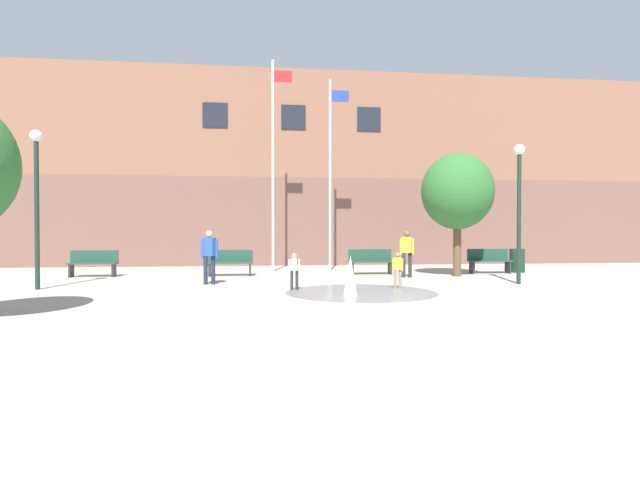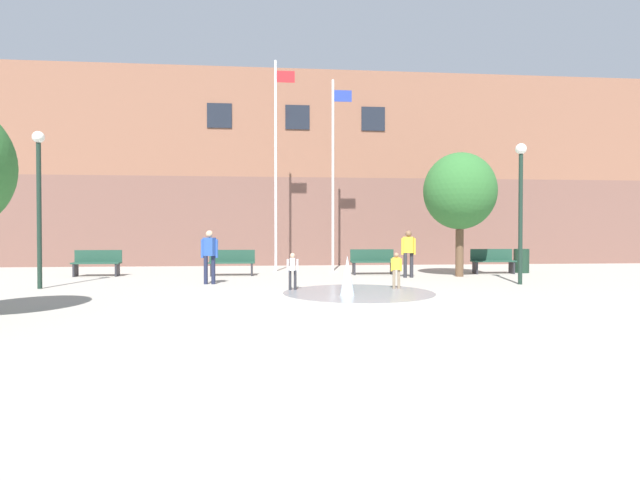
# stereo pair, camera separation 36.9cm
# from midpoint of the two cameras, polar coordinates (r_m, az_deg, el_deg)

# --- Properties ---
(ground_plane) EXTENTS (100.00, 100.00, 0.00)m
(ground_plane) POSITION_cam_midpoint_polar(r_m,az_deg,el_deg) (8.87, 1.71, -9.16)
(ground_plane) COLOR #9E998E
(library_building) EXTENTS (36.00, 6.05, 8.98)m
(library_building) POSITION_cam_midpoint_polar(r_m,az_deg,el_deg) (25.97, -3.90, 7.47)
(library_building) COLOR brown
(library_building) RESTS_ON ground
(splash_fountain) EXTENTS (3.86, 3.86, 0.97)m
(splash_fountain) POSITION_cam_midpoint_polar(r_m,az_deg,el_deg) (12.50, 3.26, -5.05)
(splash_fountain) COLOR gray
(splash_fountain) RESTS_ON ground
(park_bench_far_left) EXTENTS (1.60, 0.44, 0.91)m
(park_bench_far_left) POSITION_cam_midpoint_polar(r_m,az_deg,el_deg) (18.93, -25.00, -2.38)
(park_bench_far_left) COLOR #28282D
(park_bench_far_left) RESTS_ON ground
(park_bench_left_of_flagpoles) EXTENTS (1.60, 0.44, 0.91)m
(park_bench_left_of_flagpoles) POSITION_cam_midpoint_polar(r_m,az_deg,el_deg) (17.82, -10.84, -2.51)
(park_bench_left_of_flagpoles) COLOR #28282D
(park_bench_left_of_flagpoles) RESTS_ON ground
(park_bench_under_left_flagpole) EXTENTS (1.60, 0.44, 0.91)m
(park_bench_under_left_flagpole) POSITION_cam_midpoint_polar(r_m,az_deg,el_deg) (18.21, 5.23, -2.43)
(park_bench_under_left_flagpole) COLOR #28282D
(park_bench_under_left_flagpole) RESTS_ON ground
(park_bench_near_trashcan) EXTENTS (1.60, 0.44, 0.91)m
(park_bench_near_trashcan) POSITION_cam_midpoint_polar(r_m,az_deg,el_deg) (19.55, 18.27, -2.24)
(park_bench_near_trashcan) COLOR #28282D
(park_bench_near_trashcan) RESTS_ON ground
(teen_by_trashcan) EXTENTS (0.50, 0.33, 1.59)m
(teen_by_trashcan) POSITION_cam_midpoint_polar(r_m,az_deg,el_deg) (15.07, -13.22, -1.43)
(teen_by_trashcan) COLOR #1E233D
(teen_by_trashcan) RESTS_ON ground
(adult_near_bench) EXTENTS (0.50, 0.34, 1.59)m
(adult_near_bench) POSITION_cam_midpoint_polar(r_m,az_deg,el_deg) (17.12, 9.30, -1.13)
(adult_near_bench) COLOR #28282D
(adult_near_bench) RESTS_ON ground
(child_running) EXTENTS (0.31, 0.17, 0.99)m
(child_running) POSITION_cam_midpoint_polar(r_m,az_deg,el_deg) (13.73, 8.10, -3.13)
(child_running) COLOR #89755B
(child_running) RESTS_ON ground
(child_in_fountain) EXTENTS (0.31, 0.23, 0.99)m
(child_in_fountain) POSITION_cam_midpoint_polar(r_m,az_deg,el_deg) (13.32, -3.75, -3.25)
(child_in_fountain) COLOR #28282D
(child_in_fountain) RESTS_ON ground
(flagpole_left) EXTENTS (0.80, 0.10, 8.25)m
(flagpole_left) POSITION_cam_midpoint_polar(r_m,az_deg,el_deg) (19.85, -5.86, 9.13)
(flagpole_left) COLOR silver
(flagpole_left) RESTS_ON ground
(flagpole_right) EXTENTS (0.80, 0.10, 7.56)m
(flagpole_right) POSITION_cam_midpoint_polar(r_m,az_deg,el_deg) (19.97, 0.72, 8.06)
(flagpole_right) COLOR silver
(flagpole_right) RESTS_ON ground
(lamp_post_left_lane) EXTENTS (0.32, 0.32, 4.28)m
(lamp_post_left_lane) POSITION_cam_midpoint_polar(r_m,az_deg,el_deg) (15.52, -30.25, 5.29)
(lamp_post_left_lane) COLOR #192D23
(lamp_post_left_lane) RESTS_ON ground
(lamp_post_right_lane) EXTENTS (0.32, 0.32, 4.15)m
(lamp_post_right_lane) POSITION_cam_midpoint_polar(r_m,az_deg,el_deg) (15.94, 21.19, 4.97)
(lamp_post_right_lane) COLOR #192D23
(lamp_post_right_lane) RESTS_ON ground
(trash_can) EXTENTS (0.56, 0.56, 0.90)m
(trash_can) POSITION_cam_midpoint_polar(r_m,az_deg,el_deg) (20.41, 21.12, -2.20)
(trash_can) COLOR #193323
(trash_can) RESTS_ON ground
(street_tree_near_building) EXTENTS (2.49, 2.49, 4.28)m
(street_tree_near_building) POSITION_cam_midpoint_polar(r_m,az_deg,el_deg) (18.01, 14.87, 5.36)
(street_tree_near_building) COLOR brown
(street_tree_near_building) RESTS_ON ground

